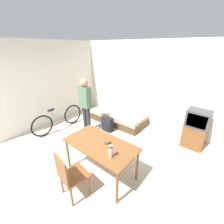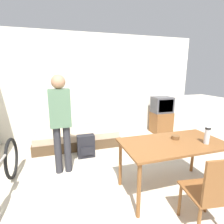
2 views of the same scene
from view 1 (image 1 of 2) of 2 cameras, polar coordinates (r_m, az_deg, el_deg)
name	(u,v)px [view 1 (image 1 of 2)]	position (r m, az deg, el deg)	size (l,w,h in m)	color
ground_plane	(59,178)	(3.58, -19.53, -22.62)	(20.00, 20.00, 0.00)	beige
wall_back	(143,84)	(5.13, 11.68, 10.30)	(5.74, 0.06, 2.70)	silver
wall_left	(56,83)	(5.56, -20.42, 10.36)	(0.06, 4.33, 2.70)	silver
daybed	(118,117)	(5.36, 2.32, -1.93)	(1.95, 0.91, 0.37)	#4C3823
tv	(195,129)	(4.52, 29.20, -5.80)	(0.54, 0.47, 1.05)	brown
dining_table	(100,147)	(3.07, -4.44, -13.13)	(1.47, 0.78, 0.76)	brown
wooden_chair	(69,175)	(2.84, -16.18, -21.97)	(0.50, 0.50, 0.93)	brown
bicycle	(59,119)	(5.12, -19.67, -2.66)	(0.09, 1.77, 0.76)	black
person_standing	(85,103)	(4.48, -10.07, 3.57)	(0.34, 0.23, 1.69)	#28282D
thermos_flask	(111,151)	(2.62, -0.53, -14.60)	(0.07, 0.07, 0.24)	#B7B7BC
mate_bowl	(107,142)	(3.00, -1.80, -11.39)	(0.11, 0.11, 0.05)	brown
backpack	(107,124)	(4.77, -1.77, -4.69)	(0.35, 0.20, 0.47)	black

